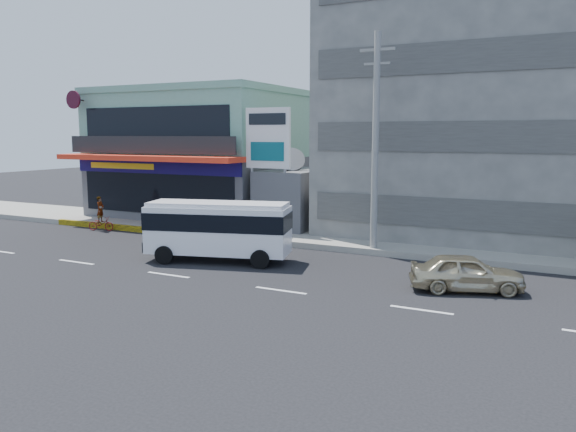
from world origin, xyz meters
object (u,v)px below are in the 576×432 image
object	(u,v)px
minibus	(218,226)
satellite_dish	(291,169)
billboard	(268,145)
sedan	(467,273)
utility_pole_near	(375,142)
shop_building	(204,157)
motorcycle_rider	(101,219)
concrete_building	(492,106)

from	to	relation	value
minibus	satellite_dish	bearing A→B (deg)	93.05
billboard	minibus	bearing A→B (deg)	-81.56
billboard	sedan	distance (m)	13.69
minibus	sedan	world-z (taller)	minibus
satellite_dish	utility_pole_near	world-z (taller)	utility_pole_near
shop_building	billboard	distance (m)	8.92
billboard	motorcycle_rider	size ratio (longest dim) A/B	3.48
concrete_building	minibus	distance (m)	16.34
shop_building	concrete_building	world-z (taller)	concrete_building
minibus	utility_pole_near	bearing A→B (deg)	38.74
shop_building	sedan	world-z (taller)	shop_building
motorcycle_rider	utility_pole_near	bearing A→B (deg)	3.23
utility_pole_near	minibus	xyz separation A→B (m)	(-5.57, -4.47, -3.60)
sedan	motorcycle_rider	bearing A→B (deg)	60.88
satellite_dish	utility_pole_near	bearing A→B (deg)	-30.96
shop_building	billboard	world-z (taller)	shop_building
minibus	sedan	size ratio (longest dim) A/B	1.66
billboard	utility_pole_near	xyz separation A→B (m)	(6.50, -1.80, 0.22)
minibus	sedan	distance (m)	10.50
concrete_building	billboard	bearing A→B (deg)	-151.08
satellite_dish	shop_building	bearing A→B (deg)	159.79
concrete_building	sedan	distance (m)	13.68
utility_pole_near	concrete_building	bearing A→B (deg)	62.24
shop_building	motorcycle_rider	xyz separation A→B (m)	(-2.00, -7.45, -3.34)
billboard	motorcycle_rider	xyz separation A→B (m)	(-9.50, -2.70, -4.27)
sedan	minibus	bearing A→B (deg)	70.48
billboard	sedan	size ratio (longest dim) A/B	1.76
shop_building	utility_pole_near	xyz separation A→B (m)	(14.00, -6.55, 1.15)
satellite_dish	minibus	xyz separation A→B (m)	(0.43, -8.07, -2.03)
shop_building	minibus	distance (m)	14.08
shop_building	concrete_building	bearing A→B (deg)	3.35
satellite_dish	motorcycle_rider	distance (m)	11.35
billboard	utility_pole_near	distance (m)	6.75
utility_pole_near	sedan	bearing A→B (deg)	-42.61
billboard	minibus	distance (m)	7.18
concrete_building	motorcycle_rider	bearing A→B (deg)	-156.97
satellite_dish	minibus	size ratio (longest dim) A/B	0.23
satellite_dish	motorcycle_rider	bearing A→B (deg)	-155.76
billboard	sedan	xyz separation A→B (m)	(11.39, -6.30, -4.26)
billboard	sedan	world-z (taller)	billboard
minibus	motorcycle_rider	bearing A→B (deg)	161.14
utility_pole_near	sedan	distance (m)	8.01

